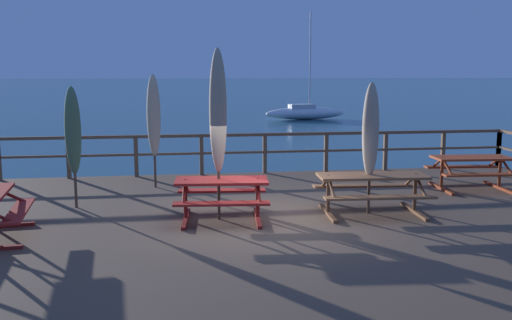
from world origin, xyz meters
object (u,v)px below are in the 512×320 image
Objects in this scene: picnic_table_mid_right at (471,166)px; patio_umbrella_tall_mid_left at (371,131)px; patio_umbrella_short_mid at (73,131)px; patio_umbrella_short_back at (218,112)px; patio_umbrella_short_front at (154,116)px; picnic_table_mid_left at (372,185)px; picnic_table_back_right at (222,191)px; sailboat_distant at (305,112)px.

patio_umbrella_tall_mid_left reaches higher than picnic_table_mid_right.
picnic_table_mid_right is at bearing 3.48° from patio_umbrella_short_mid.
patio_umbrella_short_front is (-1.24, 3.21, -0.31)m from patio_umbrella_short_back.
patio_umbrella_short_back is at bearing 179.75° from picnic_table_mid_left.
sailboat_distant reaches higher than picnic_table_back_right.
sailboat_distant reaches higher than patio_umbrella_short_front.
picnic_table_back_right is 0.58× the size of patio_umbrella_short_back.
picnic_table_mid_right is at bearing 30.50° from patio_umbrella_tall_mid_left.
patio_umbrella_short_back is 3.46m from patio_umbrella_short_front.
sailboat_distant is (8.89, 30.69, -0.78)m from picnic_table_back_right.
picnic_table_back_right is 3.71m from patio_umbrella_short_front.
picnic_table_mid_left is at bearing 1.13° from picnic_table_back_right.
picnic_table_mid_left is at bearing -37.52° from patio_umbrella_short_front.
sailboat_distant is (6.03, 30.58, -1.84)m from patio_umbrella_tall_mid_left.
picnic_table_mid_left and picnic_table_mid_right have the same top height.
patio_umbrella_short_mid is 2.42m from patio_umbrella_short_front.
picnic_table_back_right is 1.45m from patio_umbrella_short_back.
patio_umbrella_short_back reaches higher than picnic_table_back_right.
patio_umbrella_tall_mid_left is at bearing 2.08° from picnic_table_back_right.
picnic_table_back_right is at bearing -177.92° from patio_umbrella_tall_mid_left.
picnic_table_mid_right is (3.10, 1.90, -0.01)m from picnic_table_mid_left.
sailboat_distant is at bearing 84.26° from picnic_table_mid_right.
sailboat_distant is (11.72, 29.27, -1.79)m from patio_umbrella_short_mid.
patio_umbrella_short_mid is (-5.73, 1.36, 0.99)m from picnic_table_mid_left.
patio_umbrella_tall_mid_left is 5.23m from patio_umbrella_short_front.
picnic_table_mid_left is 0.88× the size of patio_umbrella_short_mid.
patio_umbrella_tall_mid_left is at bearing -37.42° from patio_umbrella_short_front.
patio_umbrella_short_mid is 0.32× the size of sailboat_distant.
patio_umbrella_tall_mid_left is (-3.14, -1.85, 1.06)m from picnic_table_mid_right.
patio_umbrella_tall_mid_left is at bearing -101.16° from sailboat_distant.
patio_umbrella_short_front reaches higher than patio_umbrella_tall_mid_left.
patio_umbrella_short_front is (-4.20, 3.22, 1.13)m from picnic_table_mid_left.
patio_umbrella_short_front reaches higher than picnic_table_back_right.
patio_umbrella_short_mid is at bearing 153.32° from picnic_table_back_right.
patio_umbrella_tall_mid_left reaches higher than picnic_table_back_right.
patio_umbrella_short_front is at bearing 111.44° from picnic_table_back_right.
picnic_table_mid_right is at bearing 18.04° from picnic_table_back_right.
picnic_table_back_right is at bearing -161.96° from picnic_table_mid_right.
patio_umbrella_short_front is (-4.15, 3.18, 0.09)m from patio_umbrella_tall_mid_left.
sailboat_distant reaches higher than picnic_table_mid_left.
patio_umbrella_short_back reaches higher than picnic_table_mid_right.
patio_umbrella_short_front is at bearing 111.15° from patio_umbrella_short_back.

